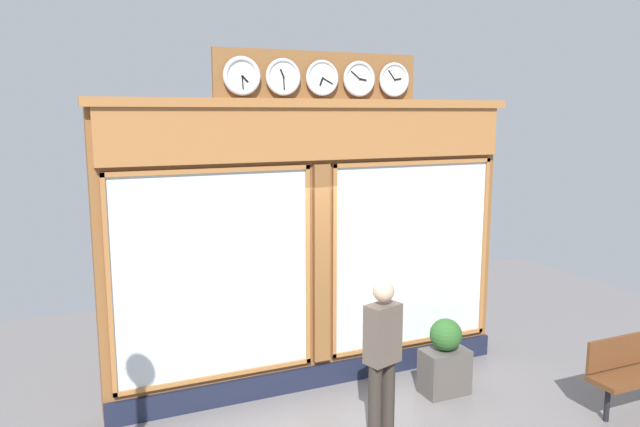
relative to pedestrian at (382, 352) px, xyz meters
name	(u,v)px	position (x,y,z in m)	size (l,w,h in m)	color
shop_facade	(316,242)	(0.11, -1.47, 0.87)	(5.20, 0.42, 4.05)	brown
pedestrian	(382,352)	(0.00, 0.00, 0.00)	(0.41, 0.31, 1.69)	#312A24
planter_box	(445,371)	(-1.19, -0.55, -0.66)	(0.56, 0.36, 0.55)	#4C4742
planter_shrub	(446,335)	(-1.19, -0.55, -0.19)	(0.39, 0.39, 0.39)	#285623
street_bench	(640,366)	(-2.98, 0.67, -0.41)	(1.40, 0.40, 0.87)	#5B3319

